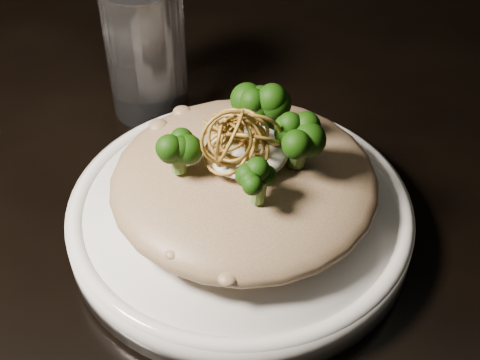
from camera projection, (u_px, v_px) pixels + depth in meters
name	position (u px, v px, depth m)	size (l,w,h in m)	color
table	(164.00, 285.00, 0.61)	(1.10, 0.80, 0.75)	black
plate	(240.00, 217.00, 0.54)	(0.27, 0.27, 0.03)	white
risotto	(244.00, 181.00, 0.52)	(0.21, 0.21, 0.05)	brown
broccoli	(240.00, 138.00, 0.48)	(0.13, 0.13, 0.05)	black
cheese	(247.00, 151.00, 0.49)	(0.06, 0.06, 0.02)	silver
shallots	(235.00, 129.00, 0.47)	(0.05, 0.05, 0.03)	brown
drinking_glass	(146.00, 50.00, 0.63)	(0.07, 0.07, 0.13)	white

